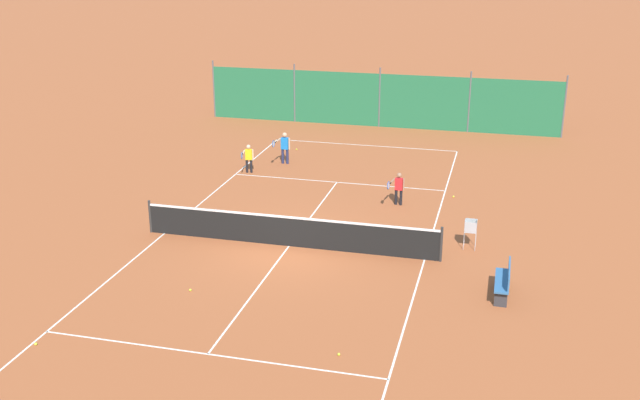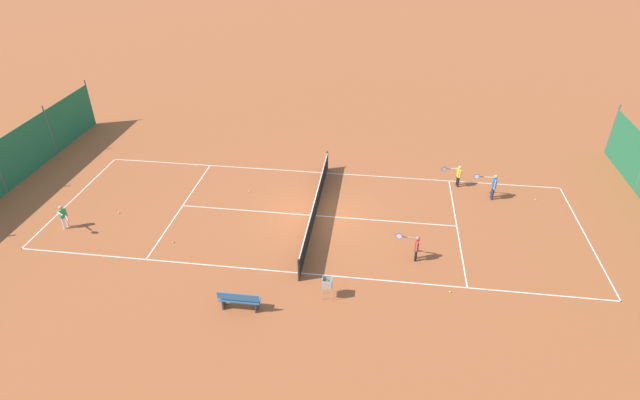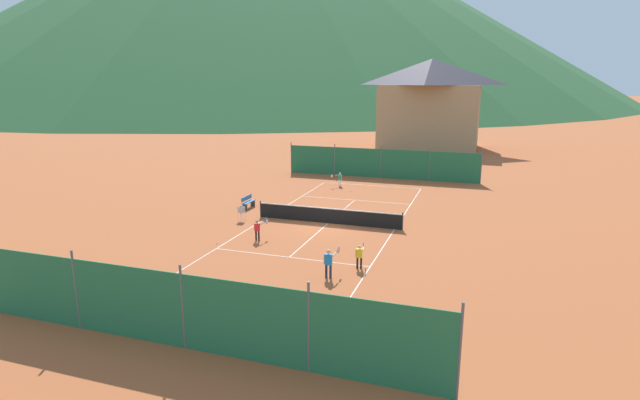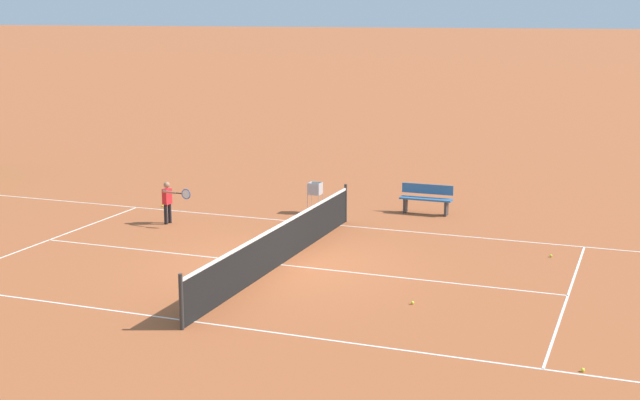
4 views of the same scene
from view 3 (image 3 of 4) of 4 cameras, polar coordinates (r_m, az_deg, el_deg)
ground_plane at (r=30.66m, az=0.95°, el=-2.66°), size 600.00×600.00×0.00m
court_line_markings at (r=30.66m, az=0.95°, el=-2.66°), size 8.25×23.85×0.01m
tennis_net at (r=30.53m, az=0.95°, el=-1.76°), size 9.18×0.08×1.06m
windscreen_fence_far at (r=45.06m, az=6.94°, el=4.17°), size 17.28×0.08×2.90m
windscreen_fence_near at (r=17.00m, az=-15.39°, el=-12.17°), size 17.28×0.08×2.90m
player_near_baseline at (r=22.19m, az=1.03°, el=-7.00°), size 0.46×1.07×1.31m
player_far_service at (r=41.27m, az=2.24°, el=2.52°), size 0.78×0.82×1.16m
player_far_baseline at (r=27.44m, az=-7.11°, el=-3.24°), size 0.48×0.96×1.16m
player_near_service at (r=23.37m, az=4.55°, el=-6.22°), size 0.38×1.00×1.14m
tennis_ball_alley_left at (r=33.55m, az=5.50°, el=-1.24°), size 0.07×0.07×0.07m
tennis_ball_by_net_right at (r=27.37m, az=-11.70°, el=-4.88°), size 0.07×0.07×0.07m
tennis_ball_by_net_left at (r=20.57m, az=-0.53°, el=-10.92°), size 0.07×0.07×0.07m
tennis_ball_near_corner at (r=36.44m, az=10.28°, el=-0.21°), size 0.07×0.07×0.07m
tennis_ball_alley_right at (r=39.40m, az=3.53°, el=1.02°), size 0.07×0.07×0.07m
tennis_ball_far_corner at (r=36.79m, az=-0.61°, el=0.14°), size 0.07×0.07×0.07m
ball_hopper at (r=31.41m, az=-8.97°, el=-1.19°), size 0.36×0.36×0.89m
courtside_bench at (r=34.52m, az=-8.21°, el=-0.18°), size 0.36×1.50×0.84m
alpine_chalet at (r=66.11m, az=12.48°, el=10.84°), size 13.00×10.00×11.20m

